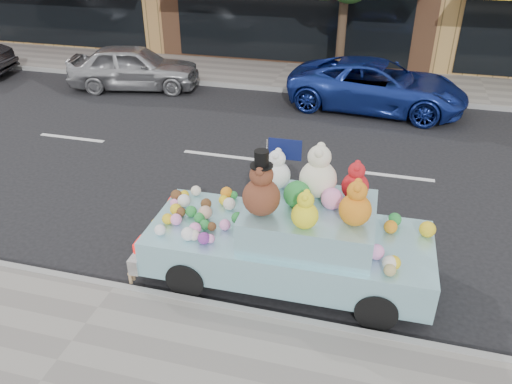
% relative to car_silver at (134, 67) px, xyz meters
% --- Properties ---
extents(ground, '(120.00, 120.00, 0.00)m').
position_rel_car_silver_xyz_m(ground, '(4.26, -4.12, -0.70)').
color(ground, black).
rests_on(ground, ground).
extents(near_sidewalk, '(60.00, 3.00, 0.12)m').
position_rel_car_silver_xyz_m(near_sidewalk, '(4.26, -10.62, -0.64)').
color(near_sidewalk, gray).
rests_on(near_sidewalk, ground).
extents(far_sidewalk, '(60.00, 3.00, 0.12)m').
position_rel_car_silver_xyz_m(far_sidewalk, '(4.26, 2.38, -0.64)').
color(far_sidewalk, gray).
rests_on(far_sidewalk, ground).
extents(near_kerb, '(60.00, 0.12, 0.13)m').
position_rel_car_silver_xyz_m(near_kerb, '(4.26, -9.12, -0.64)').
color(near_kerb, gray).
rests_on(near_kerb, ground).
extents(far_kerb, '(60.00, 0.12, 0.13)m').
position_rel_car_silver_xyz_m(far_kerb, '(4.26, 0.88, -0.64)').
color(far_kerb, gray).
rests_on(far_kerb, ground).
extents(car_silver, '(4.38, 2.51, 1.40)m').
position_rel_car_silver_xyz_m(car_silver, '(0.00, 0.00, 0.00)').
color(car_silver, '#9F9FA3').
rests_on(car_silver, ground).
extents(car_blue, '(5.21, 2.78, 1.39)m').
position_rel_car_silver_xyz_m(car_blue, '(7.63, 0.09, -0.00)').
color(car_blue, navy).
rests_on(car_blue, ground).
extents(art_car, '(4.52, 1.85, 2.33)m').
position_rel_car_silver_xyz_m(art_car, '(6.76, -8.08, 0.09)').
color(art_car, black).
rests_on(art_car, ground).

